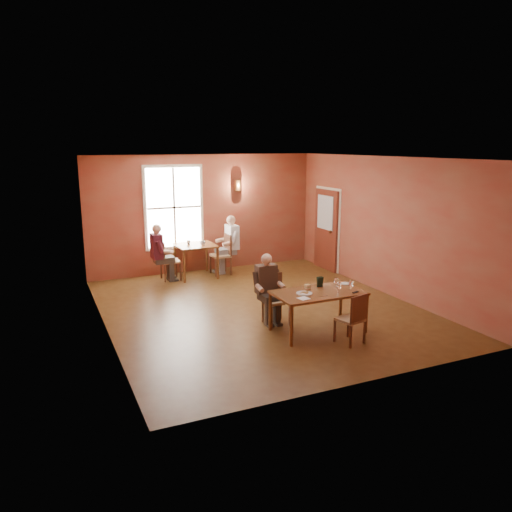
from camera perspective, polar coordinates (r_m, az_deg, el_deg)
name	(u,v)px	position (r m, az deg, el deg)	size (l,w,h in m)	color
ground	(260,309)	(10.15, 0.46, -6.02)	(6.00, 7.00, 0.01)	brown
wall_back	(204,213)	(13.00, -5.96, 4.87)	(6.00, 0.04, 3.00)	brown
wall_front	(369,279)	(6.82, 12.78, -2.57)	(6.00, 0.04, 3.00)	brown
wall_left	(102,248)	(8.97, -17.23, 0.83)	(0.04, 7.00, 3.00)	brown
wall_right	(384,226)	(11.33, 14.44, 3.38)	(0.04, 7.00, 3.00)	brown
ceiling	(260,158)	(9.61, 0.49, 11.17)	(6.00, 7.00, 0.04)	white
window	(174,207)	(12.70, -9.35, 5.49)	(1.36, 0.10, 1.96)	white
door	(326,230)	(13.22, 7.96, 2.97)	(0.12, 1.04, 2.10)	maroon
wall_sconce	(238,185)	(13.13, -2.12, 8.08)	(0.16, 0.16, 0.28)	brown
main_table	(318,312)	(8.91, 7.09, -6.34)	(1.56, 0.88, 0.73)	brown
chair_diner_main	(276,300)	(9.19, 2.32, -5.02)	(0.41, 0.41, 0.93)	brown
diner_main	(277,292)	(9.11, 2.42, -4.11)	(0.50, 0.50, 1.25)	#39231D
chair_empty	(350,318)	(8.48, 10.70, -6.98)	(0.38, 0.38, 0.86)	#3C2514
plate_food	(304,293)	(8.64, 5.54, -4.22)	(0.28, 0.28, 0.04)	silver
sandwich	(308,289)	(8.78, 5.92, -3.72)	(0.09, 0.08, 0.11)	#D6B573
goblet_a	(336,282)	(9.11, 9.13, -2.97)	(0.07, 0.07, 0.18)	white
goblet_b	(351,285)	(8.95, 10.79, -3.28)	(0.08, 0.08, 0.19)	white
goblet_c	(339,287)	(8.80, 9.48, -3.55)	(0.07, 0.07, 0.18)	white
menu_stand	(320,282)	(9.07, 7.31, -2.94)	(0.11, 0.06, 0.19)	black
knife	(323,296)	(8.55, 7.70, -4.58)	(0.18, 0.01, 0.00)	white
napkin	(304,298)	(8.39, 5.46, -4.85)	(0.17, 0.17, 0.01)	white
side_plate	(346,284)	(9.36, 10.20, -3.12)	(0.17, 0.17, 0.01)	white
sunglasses	(355,292)	(8.85, 11.30, -4.08)	(0.13, 0.04, 0.02)	black
second_table	(196,261)	(12.52, -6.87, -0.54)	(0.93, 0.93, 0.82)	brown
chair_diner_white	(220,255)	(12.69, -4.08, 0.17)	(0.45, 0.45, 1.02)	#452717
diner_white	(221,247)	(12.66, -3.97, 1.09)	(0.57, 0.57, 1.43)	silver
chair_diner_maroon	(170,260)	(12.33, -9.77, -0.48)	(0.43, 0.43, 0.97)	brown
diner_maroon	(169,252)	(12.28, -9.94, 0.40)	(0.54, 0.54, 1.36)	#571A24
cup_a	(203,243)	(12.33, -6.12, 1.47)	(0.13, 0.13, 0.10)	white
cup_b	(189,242)	(12.48, -7.71, 1.56)	(0.10, 0.10, 0.10)	silver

